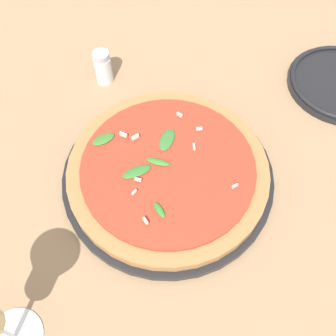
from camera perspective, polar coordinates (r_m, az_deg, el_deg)
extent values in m
plane|color=#9E7A56|center=(0.66, -0.67, 1.48)|extent=(6.00, 6.00, 0.00)
cylinder|color=black|center=(0.64, 0.00, -1.14)|extent=(0.34, 0.34, 0.01)
cylinder|color=#AD7542|center=(0.62, 0.00, -0.44)|extent=(0.32, 0.32, 0.02)
cylinder|color=#B73823|center=(0.61, 0.00, 0.15)|extent=(0.28, 0.28, 0.01)
ellipsoid|color=#397E2D|center=(0.61, -1.44, 0.89)|extent=(0.03, 0.04, 0.01)
ellipsoid|color=#3B762D|center=(0.65, -9.35, 4.18)|extent=(0.02, 0.04, 0.01)
ellipsoid|color=#30822F|center=(0.57, -1.24, -6.10)|extent=(0.03, 0.01, 0.01)
ellipsoid|color=#387332|center=(0.64, -0.14, 4.14)|extent=(0.05, 0.05, 0.01)
ellipsoid|color=#35732E|center=(0.60, -4.57, -0.51)|extent=(0.02, 0.05, 0.01)
cube|color=#EFE5C6|center=(0.64, -4.77, 4.49)|extent=(0.01, 0.01, 0.01)
cube|color=#EFE5C6|center=(0.59, -4.37, -1.70)|extent=(0.01, 0.01, 0.01)
cube|color=#EFE5C6|center=(0.66, 1.70, 7.73)|extent=(0.01, 0.01, 0.01)
cube|color=#EFE5C6|center=(0.65, 4.35, 6.00)|extent=(0.01, 0.01, 0.01)
cube|color=#EFE5C6|center=(0.58, -4.91, -3.53)|extent=(0.01, 0.01, 0.00)
cube|color=#EFE5C6|center=(0.62, 3.79, 3.10)|extent=(0.01, 0.01, 0.01)
cube|color=#EFE5C6|center=(0.56, -3.30, -7.68)|extent=(0.01, 0.01, 0.01)
cube|color=#EFE5C6|center=(0.59, 9.69, -2.58)|extent=(0.00, 0.01, 0.01)
cube|color=#EFE5C6|center=(0.64, -6.48, 4.84)|extent=(0.01, 0.01, 0.01)
cylinder|color=white|center=(0.55, -22.94, -21.07)|extent=(0.01, 0.01, 0.08)
cylinder|color=silver|center=(0.77, -9.35, 13.92)|extent=(0.03, 0.03, 0.06)
cylinder|color=#B7B7BF|center=(0.74, -9.72, 15.76)|extent=(0.03, 0.03, 0.01)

